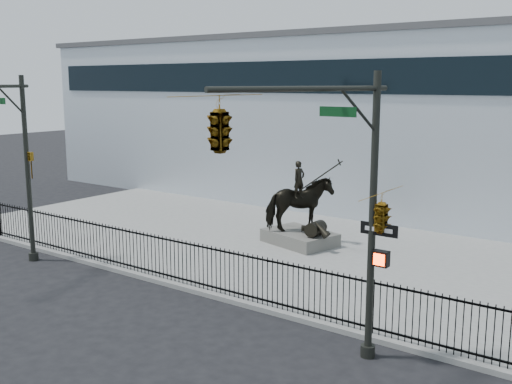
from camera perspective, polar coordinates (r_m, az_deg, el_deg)
The scene contains 8 objects.
ground at distance 19.34m, azimuth -9.07°, elevation -10.11°, with size 120.00×120.00×0.00m, color black.
plaza at distance 24.49m, azimuth 2.60°, elevation -5.38°, with size 30.00×12.00×0.15m, color gray.
building at distance 35.24m, azimuth 14.45°, elevation 6.44°, with size 44.00×14.00×9.00m, color silver.
picket_fence at distance 19.90m, azimuth -6.59°, elevation -6.71°, with size 22.10×0.10×1.50m.
statue_plinth at distance 24.85m, azimuth 4.18°, elevation -4.35°, with size 2.82×1.94×0.53m, color #5F5C56.
equestrian_statue at distance 24.50m, azimuth 4.31°, elevation -1.27°, with size 3.51×2.65×3.07m.
traffic_signal_left at distance 23.25m, azimuth -22.36°, elevation 2.94°, with size 1.52×4.84×7.00m.
traffic_signal_right at distance 12.65m, azimuth 4.80°, elevation 1.81°, with size 2.17×6.86×7.00m.
Camera 1 is at (12.92, -12.71, 6.73)m, focal length 42.00 mm.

